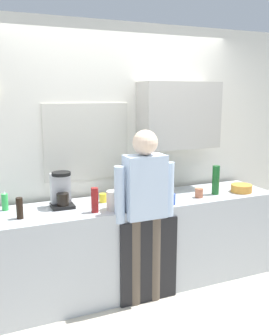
{
  "coord_description": "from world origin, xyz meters",
  "views": [
    {
      "loc": [
        -1.3,
        -2.83,
        1.9
      ],
      "look_at": [
        0.01,
        0.25,
        1.22
      ],
      "focal_mm": 39.07,
      "sensor_mm": 36.0,
      "label": 1
    }
  ],
  "objects_px": {
    "potted_plant": "(142,189)",
    "cup_terracotta_mug": "(199,193)",
    "bottle_clear_soda": "(158,181)",
    "bottle_red_vinegar": "(95,200)",
    "mixing_bowl": "(241,188)",
    "coffee_maker": "(61,191)",
    "bottle_green_wine": "(216,180)",
    "cup_yellow_cup": "(103,198)",
    "dish_soap": "(5,202)",
    "storage_canister": "(114,200)",
    "bottle_dark_sauce": "(20,208)",
    "cup_blue_mug": "(171,199)",
    "person_at_sink": "(145,203)",
    "bottle_amber_beer": "(132,186)"
  },
  "relations": [
    {
      "from": "storage_canister",
      "to": "cup_yellow_cup",
      "type": "bearing_deg",
      "value": 95.27
    },
    {
      "from": "bottle_clear_soda",
      "to": "bottle_green_wine",
      "type": "xyz_separation_m",
      "value": [
        0.55,
        -0.23,
        0.01
      ]
    },
    {
      "from": "cup_yellow_cup",
      "to": "cup_blue_mug",
      "type": "relative_size",
      "value": 0.85
    },
    {
      "from": "bottle_green_wine",
      "to": "storage_canister",
      "type": "height_order",
      "value": "bottle_green_wine"
    },
    {
      "from": "bottle_amber_beer",
      "to": "cup_blue_mug",
      "type": "height_order",
      "value": "bottle_amber_beer"
    },
    {
      "from": "bottle_amber_beer",
      "to": "potted_plant",
      "type": "xyz_separation_m",
      "value": [
        0.01,
        -0.22,
        0.02
      ]
    },
    {
      "from": "person_at_sink",
      "to": "coffee_maker",
      "type": "bearing_deg",
      "value": 153.25
    },
    {
      "from": "bottle_dark_sauce",
      "to": "cup_blue_mug",
      "type": "height_order",
      "value": "bottle_dark_sauce"
    },
    {
      "from": "bottle_dark_sauce",
      "to": "bottle_red_vinegar",
      "type": "xyz_separation_m",
      "value": [
        0.62,
        -0.08,
        0.02
      ]
    },
    {
      "from": "cup_yellow_cup",
      "to": "dish_soap",
      "type": "xyz_separation_m",
      "value": [
        -0.88,
        0.1,
        0.04
      ]
    },
    {
      "from": "potted_plant",
      "to": "cup_terracotta_mug",
      "type": "bearing_deg",
      "value": -5.23
    },
    {
      "from": "bottle_red_vinegar",
      "to": "mixing_bowl",
      "type": "distance_m",
      "value": 1.63
    },
    {
      "from": "cup_blue_mug",
      "to": "potted_plant",
      "type": "height_order",
      "value": "potted_plant"
    },
    {
      "from": "coffee_maker",
      "to": "person_at_sink",
      "type": "height_order",
      "value": "person_at_sink"
    },
    {
      "from": "dish_soap",
      "to": "bottle_red_vinegar",
      "type": "bearing_deg",
      "value": -26.74
    },
    {
      "from": "cup_terracotta_mug",
      "to": "potted_plant",
      "type": "xyz_separation_m",
      "value": [
        -0.6,
        0.05,
        0.09
      ]
    },
    {
      "from": "bottle_dark_sauce",
      "to": "dish_soap",
      "type": "xyz_separation_m",
      "value": [
        -0.1,
        0.28,
        -0.01
      ]
    },
    {
      "from": "coffee_maker",
      "to": "dish_soap",
      "type": "bearing_deg",
      "value": 169.93
    },
    {
      "from": "potted_plant",
      "to": "dish_soap",
      "type": "bearing_deg",
      "value": 167.71
    },
    {
      "from": "bottle_clear_soda",
      "to": "bottle_red_vinegar",
      "type": "relative_size",
      "value": 1.27
    },
    {
      "from": "cup_blue_mug",
      "to": "mixing_bowl",
      "type": "height_order",
      "value": "cup_blue_mug"
    },
    {
      "from": "mixing_bowl",
      "to": "bottle_dark_sauce",
      "type": "bearing_deg",
      "value": 179.18
    },
    {
      "from": "bottle_amber_beer",
      "to": "bottle_green_wine",
      "type": "xyz_separation_m",
      "value": [
        0.83,
        -0.23,
        0.03
      ]
    },
    {
      "from": "bottle_green_wine",
      "to": "cup_terracotta_mug",
      "type": "relative_size",
      "value": 3.26
    },
    {
      "from": "cup_yellow_cup",
      "to": "bottle_dark_sauce",
      "type": "bearing_deg",
      "value": -166.98
    },
    {
      "from": "person_at_sink",
      "to": "bottle_amber_beer",
      "type": "bearing_deg",
      "value": 86.48
    },
    {
      "from": "bottle_green_wine",
      "to": "cup_yellow_cup",
      "type": "height_order",
      "value": "bottle_green_wine"
    },
    {
      "from": "dish_soap",
      "to": "storage_canister",
      "type": "height_order",
      "value": "dish_soap"
    },
    {
      "from": "bottle_red_vinegar",
      "to": "bottle_clear_soda",
      "type": "bearing_deg",
      "value": 22.41
    },
    {
      "from": "bottle_clear_soda",
      "to": "bottle_red_vinegar",
      "type": "bearing_deg",
      "value": -157.59
    },
    {
      "from": "bottle_dark_sauce",
      "to": "cup_blue_mug",
      "type": "bearing_deg",
      "value": -5.65
    },
    {
      "from": "bottle_green_wine",
      "to": "bottle_red_vinegar",
      "type": "height_order",
      "value": "bottle_green_wine"
    },
    {
      "from": "coffee_maker",
      "to": "cup_terracotta_mug",
      "type": "relative_size",
      "value": 3.59
    },
    {
      "from": "coffee_maker",
      "to": "mixing_bowl",
      "type": "distance_m",
      "value": 1.88
    },
    {
      "from": "cup_terracotta_mug",
      "to": "person_at_sink",
      "type": "height_order",
      "value": "person_at_sink"
    },
    {
      "from": "bottle_clear_soda",
      "to": "cup_yellow_cup",
      "type": "xyz_separation_m",
      "value": [
        -0.61,
        -0.06,
        -0.1
      ]
    },
    {
      "from": "coffee_maker",
      "to": "cup_blue_mug",
      "type": "relative_size",
      "value": 3.3
    },
    {
      "from": "cup_terracotta_mug",
      "to": "potted_plant",
      "type": "relative_size",
      "value": 0.4
    },
    {
      "from": "bottle_clear_soda",
      "to": "storage_canister",
      "type": "distance_m",
      "value": 0.66
    },
    {
      "from": "coffee_maker",
      "to": "bottle_dark_sauce",
      "type": "relative_size",
      "value": 1.83
    },
    {
      "from": "bottle_clear_soda",
      "to": "storage_canister",
      "type": "bearing_deg",
      "value": -152.18
    },
    {
      "from": "bottle_dark_sauce",
      "to": "cup_yellow_cup",
      "type": "height_order",
      "value": "bottle_dark_sauce"
    },
    {
      "from": "bottle_clear_soda",
      "to": "dish_soap",
      "type": "xyz_separation_m",
      "value": [
        -1.49,
        0.05,
        -0.06
      ]
    },
    {
      "from": "dish_soap",
      "to": "cup_terracotta_mug",
      "type": "bearing_deg",
      "value": -10.0
    },
    {
      "from": "bottle_red_vinegar",
      "to": "storage_canister",
      "type": "relative_size",
      "value": 1.29
    },
    {
      "from": "coffee_maker",
      "to": "person_at_sink",
      "type": "xyz_separation_m",
      "value": [
        0.66,
        -0.4,
        -0.08
      ]
    },
    {
      "from": "bottle_clear_soda",
      "to": "bottle_green_wine",
      "type": "distance_m",
      "value": 0.6
    },
    {
      "from": "bottle_amber_beer",
      "to": "cup_terracotta_mug",
      "type": "relative_size",
      "value": 2.5
    },
    {
      "from": "mixing_bowl",
      "to": "bottle_red_vinegar",
      "type": "bearing_deg",
      "value": -178.3
    },
    {
      "from": "storage_canister",
      "to": "mixing_bowl",
      "type": "bearing_deg",
      "value": 1.6
    }
  ]
}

